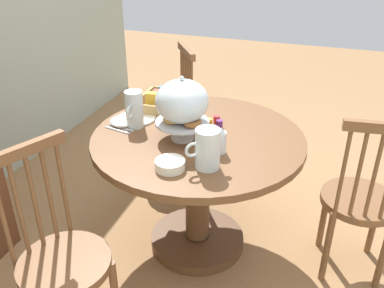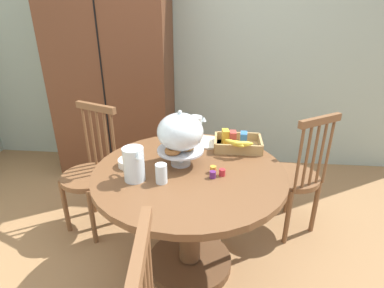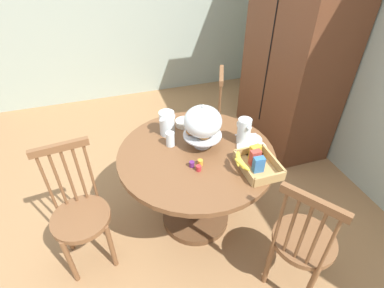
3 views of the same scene
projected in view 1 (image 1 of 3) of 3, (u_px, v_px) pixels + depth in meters
ground_plane at (221, 259)px, 2.46m from camera, size 10.00×10.00×0.00m
dining_table at (198, 172)px, 2.34m from camera, size 1.14×1.14×0.74m
windsor_chair_near_window at (360, 203)px, 2.19m from camera, size 0.40×0.40×0.97m
windsor_chair_by_cabinet at (169, 118)px, 3.12m from camera, size 0.46×0.46×0.97m
windsor_chair_facing_door at (61, 261)px, 1.81m from camera, size 0.44×0.44×0.97m
pastry_stand_with_dome at (182, 104)px, 2.11m from camera, size 0.28×0.28×0.34m
orange_juice_pitcher at (207, 150)px, 1.91m from camera, size 0.15×0.16×0.19m
milk_pitcher at (134, 111)px, 2.29m from camera, size 0.18×0.10×0.20m
cereal_basket at (162, 101)px, 2.54m from camera, size 0.32×0.30×0.12m
china_plate_large at (137, 118)px, 2.42m from camera, size 0.22×0.22×0.01m
china_plate_small at (124, 121)px, 2.36m from camera, size 0.15×0.15×0.01m
cereal_bowl at (170, 165)px, 1.93m from camera, size 0.14×0.14×0.04m
drinking_glass at (220, 142)px, 2.05m from camera, size 0.06×0.06×0.11m
jam_jar_strawberry at (217, 119)px, 2.37m from camera, size 0.04×0.04×0.04m
jam_jar_apricot at (209, 122)px, 2.34m from camera, size 0.04×0.04×0.04m
jam_jar_grape at (219, 124)px, 2.32m from camera, size 0.04×0.04×0.04m
table_knife at (121, 128)px, 2.31m from camera, size 0.05×0.17×0.01m
dinner_fork at (118, 130)px, 2.29m from camera, size 0.05×0.17×0.01m
soup_spoon at (151, 110)px, 2.52m from camera, size 0.05×0.17×0.01m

